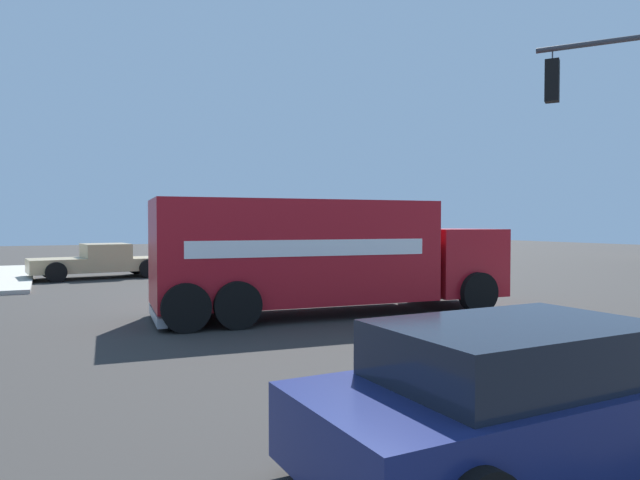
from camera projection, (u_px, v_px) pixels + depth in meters
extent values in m
plane|color=#33302D|center=(308.00, 308.00, 14.52)|extent=(100.00, 100.00, 0.00)
cube|color=#AD141E|center=(295.00, 251.00, 13.37)|extent=(2.99, 6.73, 2.38)
cube|color=#AD141E|center=(451.00, 261.00, 14.94)|extent=(2.56, 2.11, 1.70)
cube|color=black|center=(478.00, 248.00, 15.24)|extent=(2.01, 0.26, 0.88)
cube|color=#B2B2B7|center=(157.00, 315.00, 12.28)|extent=(2.31, 0.41, 0.21)
cube|color=white|center=(280.00, 244.00, 14.50)|extent=(0.52, 5.47, 0.36)
cube|color=white|center=(313.00, 248.00, 12.24)|extent=(0.52, 5.47, 0.36)
cylinder|color=black|center=(425.00, 283.00, 16.10)|extent=(0.37, 1.02, 1.00)
cylinder|color=black|center=(478.00, 293.00, 13.78)|extent=(0.37, 1.02, 1.00)
cylinder|color=black|center=(216.00, 292.00, 13.97)|extent=(0.37, 1.02, 1.00)
cylinder|color=black|center=(238.00, 305.00, 11.65)|extent=(0.37, 1.02, 1.00)
cylinder|color=black|center=(172.00, 294.00, 13.59)|extent=(0.37, 1.02, 1.00)
cylinder|color=black|center=(186.00, 308.00, 11.28)|extent=(0.37, 1.02, 1.00)
cylinder|color=#38383D|center=(552.00, 54.00, 12.78)|extent=(0.03, 0.03, 0.25)
cube|color=black|center=(552.00, 81.00, 12.80)|extent=(0.42, 0.42, 0.95)
sphere|color=red|center=(553.00, 69.00, 12.95)|extent=(0.20, 0.20, 0.20)
sphere|color=#EFA314|center=(553.00, 83.00, 12.96)|extent=(0.20, 0.20, 0.20)
sphere|color=#19CC4C|center=(553.00, 96.00, 12.97)|extent=(0.20, 0.20, 0.20)
cube|color=tan|center=(146.00, 263.00, 23.71)|extent=(2.09, 1.69, 0.50)
cube|color=tan|center=(106.00, 257.00, 22.86)|extent=(2.11, 1.89, 1.10)
cube|color=black|center=(106.00, 250.00, 22.85)|extent=(1.93, 1.60, 0.48)
cube|color=tan|center=(56.00, 266.00, 21.89)|extent=(2.14, 2.19, 0.55)
cylinder|color=black|center=(136.00, 265.00, 24.50)|extent=(0.32, 0.78, 0.76)
cylinder|color=black|center=(149.00, 268.00, 22.80)|extent=(0.32, 0.78, 0.76)
cylinder|color=black|center=(50.00, 269.00, 22.68)|extent=(0.32, 0.78, 0.76)
cylinder|color=black|center=(56.00, 272.00, 20.98)|extent=(0.32, 0.78, 0.76)
cube|color=navy|center=(527.00, 412.00, 5.09)|extent=(1.89, 4.34, 0.65)
cube|color=black|center=(515.00, 350.00, 5.01)|extent=(1.63, 2.44, 0.50)
cylinder|color=black|center=(552.00, 384.00, 6.56)|extent=(0.21, 0.62, 0.62)
cylinder|color=black|center=(341.00, 424.00, 5.26)|extent=(0.21, 0.62, 0.62)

